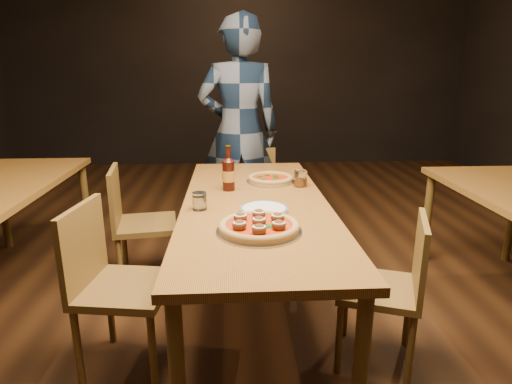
{
  "coord_description": "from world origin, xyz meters",
  "views": [
    {
      "loc": [
        -0.13,
        -2.26,
        1.46
      ],
      "look_at": [
        0.0,
        -0.05,
        0.82
      ],
      "focal_mm": 30.0,
      "sensor_mm": 36.0,
      "label": 1
    }
  ],
  "objects": [
    {
      "name": "water_glass",
      "position": [
        -0.3,
        -0.12,
        0.8
      ],
      "size": [
        0.07,
        0.07,
        0.09
      ],
      "primitive_type": "cylinder",
      "color": "white",
      "rests_on": "table_main"
    },
    {
      "name": "table_main",
      "position": [
        0.0,
        0.0,
        0.68
      ],
      "size": [
        0.8,
        2.0,
        0.75
      ],
      "color": "brown",
      "rests_on": "ground"
    },
    {
      "name": "ground",
      "position": [
        0.0,
        0.0,
        0.0
      ],
      "size": [
        9.0,
        9.0,
        0.0
      ],
      "primitive_type": "plane",
      "color": "black"
    },
    {
      "name": "chair_main_e",
      "position": [
        0.59,
        -0.39,
        0.41
      ],
      "size": [
        0.49,
        0.49,
        0.82
      ],
      "primitive_type": null,
      "rotation": [
        0.0,
        0.0,
        -1.92
      ],
      "color": "#573917",
      "rests_on": "ground"
    },
    {
      "name": "pizza_margherita",
      "position": [
        0.12,
        0.43,
        0.77
      ],
      "size": [
        0.31,
        0.31,
        0.04
      ],
      "rotation": [
        0.0,
        0.0,
        -0.28
      ],
      "color": "#B7B7BF",
      "rests_on": "table_main"
    },
    {
      "name": "diner",
      "position": [
        -0.06,
        1.36,
        0.95
      ],
      "size": [
        0.7,
        0.47,
        1.89
      ],
      "primitive_type": "imported",
      "rotation": [
        0.0,
        0.0,
        3.17
      ],
      "color": "black",
      "rests_on": "ground"
    },
    {
      "name": "chair_main_nw",
      "position": [
        -0.65,
        -0.37,
        0.45
      ],
      "size": [
        0.47,
        0.47,
        0.89
      ],
      "primitive_type": null,
      "rotation": [
        0.0,
        0.0,
        1.42
      ],
      "color": "#573917",
      "rests_on": "ground"
    },
    {
      "name": "amber_glass",
      "position": [
        0.3,
        0.3,
        0.8
      ],
      "size": [
        0.08,
        0.08,
        0.1
      ],
      "primitive_type": "cylinder",
      "color": "#8D4610",
      "rests_on": "table_main"
    },
    {
      "name": "beer_bottle",
      "position": [
        -0.15,
        0.24,
        0.85
      ],
      "size": [
        0.08,
        0.08,
        0.27
      ],
      "rotation": [
        0.0,
        0.0,
        -0.37
      ],
      "color": "black",
      "rests_on": "table_main"
    },
    {
      "name": "pizza_meatball",
      "position": [
        -0.01,
        -0.46,
        0.78
      ],
      "size": [
        0.39,
        0.39,
        0.07
      ],
      "rotation": [
        0.0,
        0.0,
        0.2
      ],
      "color": "#B7B7BF",
      "rests_on": "table_main"
    },
    {
      "name": "chair_end",
      "position": [
        0.06,
        1.15,
        0.42
      ],
      "size": [
        0.42,
        0.42,
        0.85
      ],
      "primitive_type": null,
      "rotation": [
        0.0,
        0.0,
        0.06
      ],
      "color": "#573917",
      "rests_on": "ground"
    },
    {
      "name": "chair_main_sw",
      "position": [
        -0.73,
        0.55,
        0.44
      ],
      "size": [
        0.46,
        0.46,
        0.87
      ],
      "primitive_type": null,
      "rotation": [
        0.0,
        0.0,
        1.71
      ],
      "color": "#573917",
      "rests_on": "ground"
    },
    {
      "name": "plate_stack",
      "position": [
        0.03,
        -0.18,
        0.76
      ],
      "size": [
        0.24,
        0.24,
        0.02
      ],
      "primitive_type": "cylinder",
      "color": "white",
      "rests_on": "table_main"
    }
  ]
}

